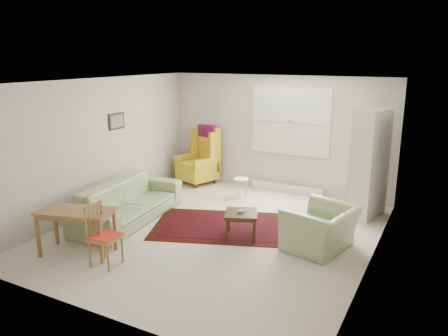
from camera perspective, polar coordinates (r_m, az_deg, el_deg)
The scene contains 10 objects.
room at distance 7.24m, azimuth -0.19°, elevation 1.41°, with size 5.04×5.54×2.51m.
rug at distance 7.68m, azimuth -0.02°, elevation -7.55°, with size 2.42×1.55×0.02m, color black, non-canonical shape.
sofa at distance 8.02m, azimuth -12.39°, elevation -3.35°, with size 2.39×0.94×0.96m, color #8CA36C.
armchair at distance 6.86m, azimuth 12.55°, elevation -7.18°, with size 1.04×0.91×0.81m, color #8CA36C.
wingback_chair at distance 10.05m, azimuth -3.56°, elevation 1.68°, with size 0.77×0.82×1.34m, color gold, non-canonical shape.
coffee_table at distance 7.21m, azimuth 2.24°, elevation -7.36°, with size 0.52×0.52×0.43m, color #3D2013, non-canonical shape.
stool at distance 9.17m, azimuth 2.24°, elevation -2.58°, with size 0.31×0.31×0.41m, color white, non-canonical shape.
cabinet at distance 8.30m, azimuth 18.53°, elevation 0.49°, with size 0.42×0.79×1.99m, color silver, non-canonical shape.
desk at distance 6.93m, azimuth -18.63°, elevation -7.91°, with size 1.09×0.54×0.69m, color olive, non-canonical shape.
desk_chair at distance 6.40m, azimuth -15.28°, elevation -8.53°, with size 0.39×0.39×0.89m, color olive, non-canonical shape.
Camera 1 is at (3.34, -6.01, 2.89)m, focal length 35.00 mm.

